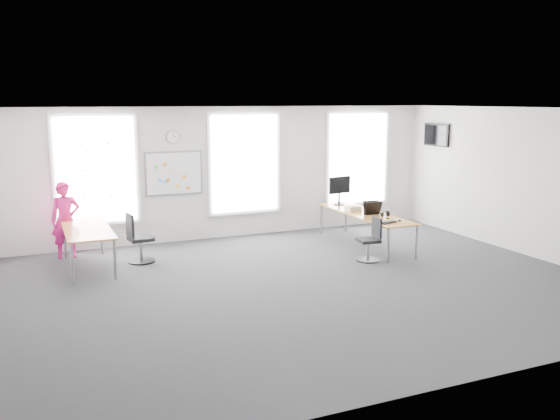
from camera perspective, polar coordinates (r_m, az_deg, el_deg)
name	(u,v)px	position (r m, az deg, el deg)	size (l,w,h in m)	color
floor	(307,284)	(10.35, 2.62, -7.12)	(10.00, 10.00, 0.00)	#252529
ceiling	(309,109)	(9.87, 2.77, 9.72)	(10.00, 10.00, 0.00)	silver
wall_back	(232,172)	(13.68, -4.67, 3.62)	(10.00, 10.00, 0.00)	silver
wall_front	(470,255)	(6.72, 17.81, -4.11)	(10.00, 10.00, 0.00)	silver
wall_right	(531,183)	(12.97, 22.99, 2.44)	(10.00, 10.00, 0.00)	silver
window_left	(96,170)	(12.99, -17.30, 3.70)	(1.60, 0.06, 2.20)	white
window_mid	(244,163)	(13.72, -3.45, 4.50)	(1.60, 0.06, 2.20)	white
window_right	(357,158)	(15.00, 7.43, 4.95)	(1.60, 0.06, 2.20)	white
desk_right	(365,215)	(13.02, 8.19, -0.48)	(0.79, 2.96, 0.72)	#D6883C
desk_left	(87,232)	(11.72, -18.07, -2.01)	(0.84, 2.09, 0.76)	#D6883C
chair_right	(371,242)	(11.85, 8.71, -3.06)	(0.46, 0.46, 0.86)	black
chair_left	(138,241)	(11.89, -13.52, -2.93)	(0.52, 0.52, 0.98)	black
person	(66,220)	(12.62, -19.93, -0.90)	(0.56, 0.37, 1.55)	#C01568
whiteboard	(174,173)	(13.27, -10.17, 3.50)	(1.20, 0.03, 0.90)	white
wall_clock	(173,137)	(13.20, -10.28, 6.95)	(0.30, 0.30, 0.04)	gray
tv	(436,135)	(15.09, 14.83, 7.00)	(0.06, 0.90, 0.55)	black
keyboard	(388,222)	(12.04, 10.37, -1.18)	(0.40, 0.14, 0.02)	black
mouse	(400,220)	(12.22, 11.43, -0.99)	(0.07, 0.11, 0.04)	black
lens_cap	(388,219)	(12.44, 10.35, -0.83)	(0.07, 0.07, 0.01)	black
headphones	(385,214)	(12.69, 10.05, -0.37)	(0.19, 0.10, 0.11)	black
laptop_sleeve	(372,208)	(12.79, 8.87, 0.19)	(0.37, 0.21, 0.30)	black
paper_stack	(353,209)	(13.21, 7.05, 0.14)	(0.31, 0.23, 0.11)	#F6ECBF
monitor	(340,188)	(13.91, 5.76, 2.14)	(0.60, 0.24, 0.66)	black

